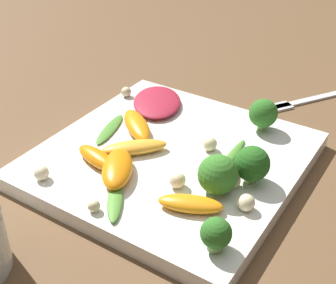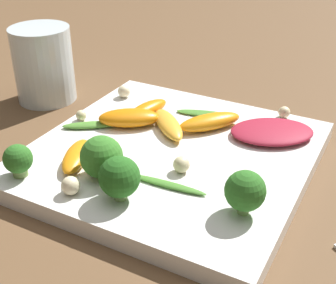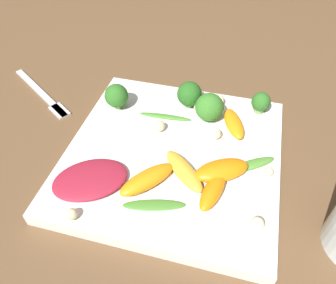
{
  "view_description": "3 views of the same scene",
  "coord_description": "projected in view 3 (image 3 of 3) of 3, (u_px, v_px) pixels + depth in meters",
  "views": [
    {
      "loc": [
        -0.25,
        0.39,
        0.33
      ],
      "look_at": [
        0.01,
        -0.01,
        0.02
      ],
      "focal_mm": 50.0,
      "sensor_mm": 36.0,
      "label": 1
    },
    {
      "loc": [
        -0.39,
        -0.2,
        0.28
      ],
      "look_at": [
        -0.02,
        -0.01,
        0.04
      ],
      "focal_mm": 50.0,
      "sensor_mm": 36.0,
      "label": 2
    },
    {
      "loc": [
        0.3,
        0.07,
        0.35
      ],
      "look_at": [
        -0.01,
        -0.01,
        0.03
      ],
      "focal_mm": 35.0,
      "sensor_mm": 36.0,
      "label": 3
    }
  ],
  "objects": [
    {
      "name": "broccoli_floret_1",
      "position": [
        189.0,
        94.0,
        0.51
      ],
      "size": [
        0.04,
        0.04,
        0.04
      ],
      "color": "#84AD5B",
      "rests_on": "plate"
    },
    {
      "name": "macadamia_nut_6",
      "position": [
        215.0,
        133.0,
        0.47
      ],
      "size": [
        0.02,
        0.02,
        0.02
      ],
      "color": "beige",
      "rests_on": "plate"
    },
    {
      "name": "broccoli_floret_2",
      "position": [
        261.0,
        102.0,
        0.5
      ],
      "size": [
        0.03,
        0.03,
        0.03
      ],
      "color": "#7A9E51",
      "rests_on": "plate"
    },
    {
      "name": "plate",
      "position": [
        173.0,
        156.0,
        0.46
      ],
      "size": [
        0.29,
        0.29,
        0.02
      ],
      "color": "white",
      "rests_on": "ground_plane"
    },
    {
      "name": "macadamia_nut_1",
      "position": [
        159.0,
        126.0,
        0.48
      ],
      "size": [
        0.02,
        0.02,
        0.02
      ],
      "color": "beige",
      "rests_on": "plate"
    },
    {
      "name": "broccoli_floret_0",
      "position": [
        209.0,
        107.0,
        0.49
      ],
      "size": [
        0.04,
        0.04,
        0.04
      ],
      "color": "#7A9E51",
      "rests_on": "plate"
    },
    {
      "name": "orange_segment_4",
      "position": [
        213.0,
        191.0,
        0.4
      ],
      "size": [
        0.07,
        0.04,
        0.02
      ],
      "color": "orange",
      "rests_on": "plate"
    },
    {
      "name": "macadamia_nut_5",
      "position": [
        72.0,
        214.0,
        0.38
      ],
      "size": [
        0.01,
        0.01,
        0.01
      ],
      "color": "beige",
      "rests_on": "plate"
    },
    {
      "name": "fork",
      "position": [
        45.0,
        97.0,
        0.57
      ],
      "size": [
        0.11,
        0.16,
        0.01
      ],
      "color": "silver",
      "rests_on": "ground_plane"
    },
    {
      "name": "arugula_sprig_1",
      "position": [
        157.0,
        206.0,
        0.39
      ],
      "size": [
        0.04,
        0.08,
        0.0
      ],
      "color": "#47842D",
      "rests_on": "plate"
    },
    {
      "name": "ground_plane",
      "position": [
        173.0,
        160.0,
        0.47
      ],
      "size": [
        2.4,
        2.4,
        0.0
      ],
      "primitive_type": "plane",
      "color": "brown"
    },
    {
      "name": "broccoli_floret_3",
      "position": [
        116.0,
        96.0,
        0.51
      ],
      "size": [
        0.04,
        0.04,
        0.04
      ],
      "color": "#84AD5B",
      "rests_on": "plate"
    },
    {
      "name": "orange_segment_2",
      "position": [
        147.0,
        179.0,
        0.41
      ],
      "size": [
        0.08,
        0.07,
        0.02
      ],
      "color": "orange",
      "rests_on": "plate"
    },
    {
      "name": "macadamia_nut_2",
      "position": [
        199.0,
        108.0,
        0.51
      ],
      "size": [
        0.02,
        0.02,
        0.02
      ],
      "color": "beige",
      "rests_on": "plate"
    },
    {
      "name": "macadamia_nut_4",
      "position": [
        219.0,
        100.0,
        0.52
      ],
      "size": [
        0.02,
        0.02,
        0.02
      ],
      "color": "beige",
      "rests_on": "plate"
    },
    {
      "name": "orange_segment_1",
      "position": [
        234.0,
        123.0,
        0.49
      ],
      "size": [
        0.07,
        0.05,
        0.01
      ],
      "color": "orange",
      "rests_on": "plate"
    },
    {
      "name": "macadamia_nut_3",
      "position": [
        257.0,
        224.0,
        0.37
      ],
      "size": [
        0.02,
        0.02,
        0.02
      ],
      "color": "beige",
      "rests_on": "plate"
    },
    {
      "name": "orange_segment_0",
      "position": [
        222.0,
        170.0,
        0.42
      ],
      "size": [
        0.07,
        0.08,
        0.02
      ],
      "color": "orange",
      "rests_on": "plate"
    },
    {
      "name": "radicchio_leaf_0",
      "position": [
        90.0,
        179.0,
        0.41
      ],
      "size": [
        0.11,
        0.12,
        0.01
      ],
      "color": "maroon",
      "rests_on": "plate"
    },
    {
      "name": "arugula_sprig_2",
      "position": [
        165.0,
        117.0,
        0.5
      ],
      "size": [
        0.02,
        0.08,
        0.0
      ],
      "color": "#47842D",
      "rests_on": "plate"
    },
    {
      "name": "macadamia_nut_0",
      "position": [
        269.0,
        172.0,
        0.42
      ],
      "size": [
        0.01,
        0.01,
        0.01
      ],
      "color": "beige",
      "rests_on": "plate"
    },
    {
      "name": "orange_segment_3",
      "position": [
        184.0,
        171.0,
        0.42
      ],
      "size": [
        0.07,
        0.07,
        0.01
      ],
      "color": "#FCAD33",
      "rests_on": "plate"
    },
    {
      "name": "arugula_sprig_0",
      "position": [
        252.0,
        162.0,
        0.44
      ],
      "size": [
        0.05,
        0.07,
        0.01
      ],
      "color": "#518E33",
      "rests_on": "plate"
    }
  ]
}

